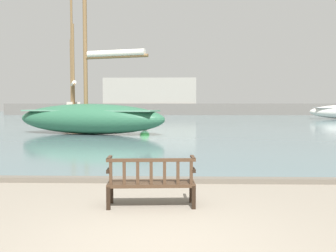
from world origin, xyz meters
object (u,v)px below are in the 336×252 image
object	(u,v)px
sailboat_far_starboard	(73,110)
channel_buoy	(145,126)
park_bench	(151,181)
sailboat_nearest_starboard	(90,116)

from	to	relation	value
sailboat_far_starboard	channel_buoy	world-z (taller)	sailboat_far_starboard
park_bench	sailboat_nearest_starboard	world-z (taller)	sailboat_nearest_starboard
channel_buoy	sailboat_far_starboard	bearing A→B (deg)	120.50
park_bench	sailboat_nearest_starboard	xyz separation A→B (m)	(-4.81, 15.54, 0.69)
sailboat_nearest_starboard	park_bench	bearing A→B (deg)	-72.79
sailboat_nearest_starboard	channel_buoy	distance (m)	4.33
sailboat_nearest_starboard	sailboat_far_starboard	xyz separation A→B (m)	(-6.44, 19.08, 0.06)
channel_buoy	sailboat_nearest_starboard	bearing A→B (deg)	-135.23
sailboat_far_starboard	channel_buoy	xyz separation A→B (m)	(9.47, -16.08, -0.79)
sailboat_far_starboard	park_bench	bearing A→B (deg)	-71.99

